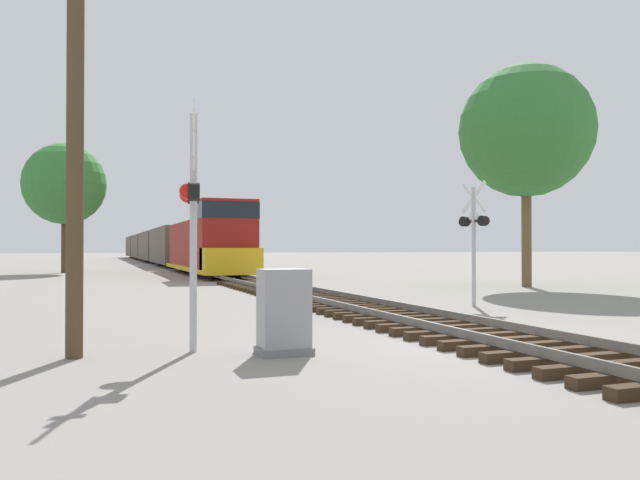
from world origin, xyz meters
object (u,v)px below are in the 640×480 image
Objects in this scene: crossing_signal_near at (192,206)px; tree_far_right at (526,131)px; crossing_signal_far at (474,229)px; utility_pole at (76,40)px; relay_cabinet at (284,312)px; tree_mid_background at (64,184)px; freight_train at (157,246)px.

crossing_signal_near is 20.67m from tree_far_right.
tree_far_right reaches higher than crossing_signal_far.
relay_cabinet is at bearing -14.00° from utility_pole.
tree_mid_background reaches higher than relay_cabinet.
tree_mid_background is at bearing 92.63° from utility_pole.
freight_train is at bearing 83.54° from utility_pole.
tree_mid_background is at bearing 7.25° from crossing_signal_far.
crossing_signal_near reaches higher than crossing_signal_far.
utility_pole is (-10.75, -5.21, 2.69)m from crossing_signal_far.
tree_mid_background is at bearing 130.25° from tree_far_right.
utility_pole reaches higher than relay_cabinet.
tree_mid_background is (-19.60, 23.16, -0.78)m from tree_far_right.
relay_cabinet is at bearing 68.89° from crossing_signal_near.
freight_train is 50.95m from tree_far_right.
crossing_signal_far is at bearing -67.59° from tree_mid_background.
tree_far_right is (16.20, 12.07, 4.39)m from crossing_signal_near.
utility_pole reaches higher than tree_mid_background.
relay_cabinet is at bearing -93.50° from freight_train.
tree_mid_background is (-4.76, 35.97, 5.34)m from relay_cabinet.
crossing_signal_near is 35.58m from tree_mid_background.
tree_far_right is at bearing 134.30° from crossing_signal_near.
freight_train is 28.01m from tree_mid_background.
crossing_signal_far is 9.80m from relay_cabinet.
freight_train is at bearing 71.96° from tree_mid_background.
relay_cabinet is 0.16× the size of tree_mid_background.
crossing_signal_near is 1.12× the size of crossing_signal_far.
relay_cabinet is 0.14× the size of tree_far_right.
crossing_signal_far is 0.42× the size of tree_mid_background.
freight_train is at bearing -177.20° from crossing_signal_near.
tree_mid_background is (-3.41, 35.23, 3.61)m from crossing_signal_near.
tree_far_right is (7.24, 6.82, 4.55)m from crossing_signal_far.
relay_cabinet is 20.54m from tree_far_right.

